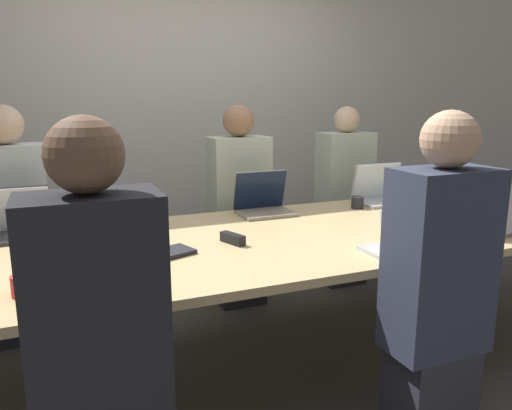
% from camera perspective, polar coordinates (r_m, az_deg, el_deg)
% --- Properties ---
extents(ground_plane, '(24.00, 24.00, 0.00)m').
position_cam_1_polar(ground_plane, '(2.90, 1.05, -17.82)').
color(ground_plane, '#4C4742').
extents(curtain_wall, '(12.00, 0.06, 2.80)m').
position_cam_1_polar(curtain_wall, '(4.18, -8.78, 11.38)').
color(curtain_wall, beige).
rests_on(curtain_wall, ground_plane).
extents(conference_table, '(4.00, 1.28, 0.74)m').
position_cam_1_polar(conference_table, '(2.63, 1.10, -4.67)').
color(conference_table, '#D6B77F').
rests_on(conference_table, ground_plane).
extents(laptop_near_left, '(0.31, 0.25, 0.25)m').
position_cam_1_polar(laptop_near_left, '(1.97, -18.71, -7.44)').
color(laptop_near_left, '#333338').
rests_on(laptop_near_left, conference_table).
extents(person_near_left, '(0.40, 0.24, 1.41)m').
position_cam_1_polar(person_near_left, '(1.64, -17.45, -16.34)').
color(person_near_left, '#2D2D38').
rests_on(person_near_left, ground_plane).
extents(cup_near_left, '(0.08, 0.08, 0.08)m').
position_cam_1_polar(cup_near_left, '(2.03, -25.19, -8.36)').
color(cup_near_left, red).
rests_on(cup_near_left, conference_table).
extents(bottle_near_left, '(0.07, 0.07, 0.23)m').
position_cam_1_polar(bottle_near_left, '(2.09, -25.26, -6.20)').
color(bottle_near_left, '#ADD1E0').
rests_on(bottle_near_left, conference_table).
extents(laptop_far_center, '(0.34, 0.26, 0.26)m').
position_cam_1_polar(laptop_far_center, '(3.11, 0.79, 0.42)').
color(laptop_far_center, gray).
rests_on(laptop_far_center, conference_table).
extents(person_far_center, '(0.40, 0.24, 1.40)m').
position_cam_1_polar(person_far_center, '(3.47, -1.93, -0.59)').
color(person_far_center, '#2D2D38').
rests_on(person_far_center, ground_plane).
extents(laptop_far_left, '(0.32, 0.26, 0.26)m').
position_cam_1_polar(laptop_far_left, '(2.87, -25.54, -1.82)').
color(laptop_far_left, '#333338').
rests_on(laptop_far_left, conference_table).
extents(person_far_left, '(0.40, 0.24, 1.41)m').
position_cam_1_polar(person_far_left, '(3.26, -25.92, -2.57)').
color(person_far_left, '#2D2D38').
rests_on(person_far_left, ground_plane).
extents(cup_far_left, '(0.07, 0.07, 0.10)m').
position_cam_1_polar(cup_far_left, '(2.82, -20.26, -2.11)').
color(cup_far_left, white).
rests_on(cup_far_left, conference_table).
extents(laptop_near_right, '(0.33, 0.27, 0.27)m').
position_cam_1_polar(laptop_near_right, '(2.94, 25.68, -1.50)').
color(laptop_near_right, silver).
rests_on(laptop_near_right, conference_table).
extents(laptop_near_midright, '(0.32, 0.22, 0.23)m').
position_cam_1_polar(laptop_near_midright, '(2.40, 16.50, -3.90)').
color(laptop_near_midright, '#B7B7BC').
rests_on(laptop_near_midright, conference_table).
extents(person_near_midright, '(0.40, 0.24, 1.41)m').
position_cam_1_polar(person_near_midright, '(2.15, 19.99, -9.45)').
color(person_near_midright, '#2D2D38').
rests_on(person_near_midright, ground_plane).
extents(laptop_far_right, '(0.36, 0.26, 0.27)m').
position_cam_1_polar(laptop_far_right, '(3.54, 13.97, 1.51)').
color(laptop_far_right, '#B7B7BC').
rests_on(laptop_far_right, conference_table).
extents(person_far_right, '(0.40, 0.24, 1.39)m').
position_cam_1_polar(person_far_right, '(3.93, 10.00, 0.55)').
color(person_far_right, '#2D2D38').
rests_on(person_far_right, ground_plane).
extents(cup_far_right, '(0.08, 0.08, 0.08)m').
position_cam_1_polar(cup_far_right, '(3.32, 11.52, 0.29)').
color(cup_far_right, '#232328').
rests_on(cup_far_right, conference_table).
extents(bottle_far_right, '(0.08, 0.08, 0.24)m').
position_cam_1_polar(bottle_far_right, '(3.58, 19.60, 1.70)').
color(bottle_far_right, green).
rests_on(bottle_far_right, conference_table).
extents(stapler, '(0.09, 0.16, 0.05)m').
position_cam_1_polar(stapler, '(2.49, -2.68, -3.86)').
color(stapler, black).
rests_on(stapler, conference_table).
extents(notebook, '(0.26, 0.21, 0.02)m').
position_cam_1_polar(notebook, '(2.34, -10.03, -5.44)').
color(notebook, '#232328').
rests_on(notebook, conference_table).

